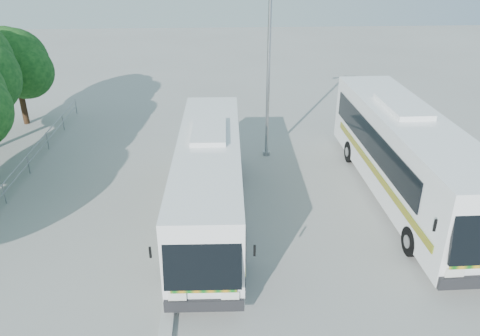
{
  "coord_description": "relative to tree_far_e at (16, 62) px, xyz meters",
  "views": [
    {
      "loc": [
        -0.67,
        -15.42,
        10.37
      ],
      "look_at": [
        0.3,
        2.45,
        1.73
      ],
      "focal_mm": 35.0,
      "sensor_mm": 36.0,
      "label": 1
    }
  ],
  "objects": [
    {
      "name": "ground",
      "position": [
        12.63,
        -13.3,
        -3.89
      ],
      "size": [
        100.0,
        100.0,
        0.0
      ],
      "primitive_type": "plane",
      "color": "#9C9C97",
      "rests_on": "ground"
    },
    {
      "name": "kerb_divider",
      "position": [
        10.33,
        -11.3,
        -3.81
      ],
      "size": [
        0.4,
        16.0,
        0.15
      ],
      "primitive_type": "cube",
      "color": "#B2B2AD",
      "rests_on": "ground"
    },
    {
      "name": "railing",
      "position": [
        2.63,
        -9.3,
        -3.15
      ],
      "size": [
        0.06,
        22.0,
        1.0
      ],
      "color": "gray",
      "rests_on": "ground"
    },
    {
      "name": "tree_far_e",
      "position": [
        0.0,
        0.0,
        0.0
      ],
      "size": [
        4.54,
        4.28,
        5.92
      ],
      "color": "#382314",
      "rests_on": "ground"
    },
    {
      "name": "coach_main",
      "position": [
        11.63,
        -11.88,
        -2.05
      ],
      "size": [
        2.84,
        12.14,
        3.35
      ],
      "rotation": [
        0.0,
        0.0,
        -0.03
      ],
      "color": "white",
      "rests_on": "ground"
    },
    {
      "name": "coach_adjacent",
      "position": [
        20.19,
        -10.6,
        -1.81
      ],
      "size": [
        2.97,
        13.66,
        3.78
      ],
      "rotation": [
        0.0,
        0.0,
        0.01
      ],
      "color": "white",
      "rests_on": "ground"
    },
    {
      "name": "lamppost",
      "position": [
        14.63,
        -5.69,
        0.86
      ],
      "size": [
        2.08,
        0.71,
        8.6
      ],
      "rotation": [
        0.0,
        0.0,
        0.25
      ],
      "color": "gray",
      "rests_on": "ground"
    }
  ]
}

